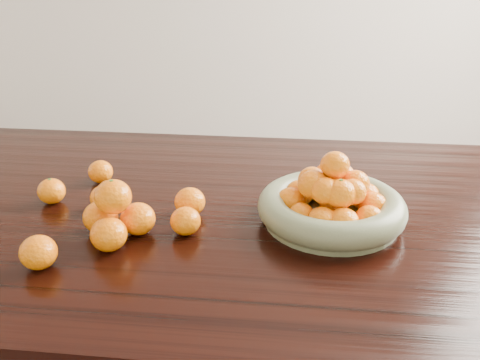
# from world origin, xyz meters

# --- Properties ---
(dining_table) EXTENTS (2.00, 1.00, 0.75)m
(dining_table) POSITION_xyz_m (0.00, 0.00, 0.66)
(dining_table) COLOR black
(dining_table) RESTS_ON ground
(fruit_bowl) EXTENTS (0.32, 0.32, 0.16)m
(fruit_bowl) POSITION_xyz_m (0.21, -0.04, 0.80)
(fruit_bowl) COLOR #707757
(fruit_bowl) RESTS_ON dining_table
(orange_pyramid) EXTENTS (0.15, 0.14, 0.13)m
(orange_pyramid) POSITION_xyz_m (-0.23, -0.16, 0.80)
(orange_pyramid) COLOR orange
(orange_pyramid) RESTS_ON dining_table
(loose_orange_0) EXTENTS (0.06, 0.06, 0.06)m
(loose_orange_0) POSITION_xyz_m (-0.43, -0.02, 0.78)
(loose_orange_0) COLOR orange
(loose_orange_0) RESTS_ON dining_table
(loose_orange_1) EXTENTS (0.07, 0.07, 0.06)m
(loose_orange_1) POSITION_xyz_m (-0.34, -0.28, 0.78)
(loose_orange_1) COLOR orange
(loose_orange_1) RESTS_ON dining_table
(loose_orange_2) EXTENTS (0.06, 0.06, 0.06)m
(loose_orange_2) POSITION_xyz_m (-0.09, -0.13, 0.78)
(loose_orange_2) COLOR orange
(loose_orange_2) RESTS_ON dining_table
(loose_orange_3) EXTENTS (0.06, 0.06, 0.06)m
(loose_orange_3) POSITION_xyz_m (-0.30, -0.04, 0.78)
(loose_orange_3) COLOR orange
(loose_orange_3) RESTS_ON dining_table
(loose_orange_4) EXTENTS (0.06, 0.06, 0.06)m
(loose_orange_4) POSITION_xyz_m (-0.36, 0.11, 0.78)
(loose_orange_4) COLOR orange
(loose_orange_4) RESTS_ON dining_table
(loose_orange_5) EXTENTS (0.07, 0.07, 0.06)m
(loose_orange_5) POSITION_xyz_m (-0.10, -0.04, 0.78)
(loose_orange_5) COLOR orange
(loose_orange_5) RESTS_ON dining_table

